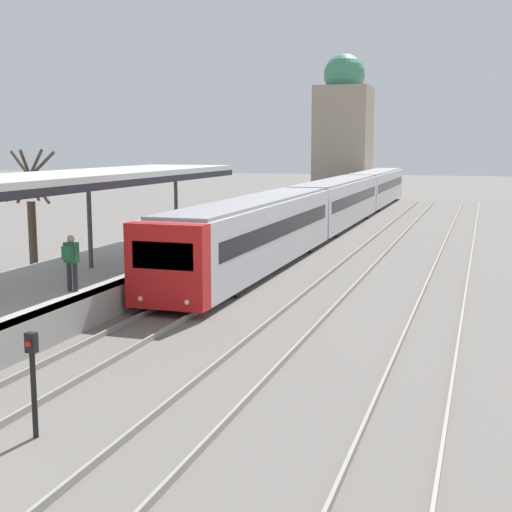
{
  "coord_description": "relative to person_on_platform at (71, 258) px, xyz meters",
  "views": [
    {
      "loc": [
        9.09,
        -6.71,
        5.2
      ],
      "look_at": [
        1.97,
        15.37,
        1.58
      ],
      "focal_mm": 50.0,
      "sensor_mm": 36.0,
      "label": 1
    }
  ],
  "objects": [
    {
      "name": "bare_tree_background",
      "position": [
        -5.13,
        5.43,
        0.42
      ],
      "size": [
        2.32,
        1.46,
        5.05
      ],
      "color": "#4C3D2D",
      "rests_on": "ground_plane"
    },
    {
      "name": "person_on_platform",
      "position": [
        0.0,
        0.0,
        0.0
      ],
      "size": [
        0.4,
        0.4,
        1.66
      ],
      "color": "#2D2D33",
      "rests_on": "station_platform"
    },
    {
      "name": "platform_canopy",
      "position": [
        -1.53,
        3.72,
        2.23
      ],
      "size": [
        4.0,
        18.14,
        3.35
      ],
      "color": "beige",
      "rests_on": "station_platform"
    },
    {
      "name": "train_near",
      "position": [
        2.36,
        26.98,
        -0.27
      ],
      "size": [
        2.58,
        51.48,
        2.99
      ],
      "color": "red",
      "rests_on": "ground_plane"
    },
    {
      "name": "signal_post_near",
      "position": [
        3.95,
        -7.53,
        -0.73
      ],
      "size": [
        0.2,
        0.21,
        1.94
      ],
      "color": "black",
      "rests_on": "ground_plane"
    },
    {
      "name": "distant_domed_building",
      "position": [
        -1.34,
        48.03,
        4.41
      ],
      "size": [
        4.87,
        4.87,
        13.4
      ],
      "color": "gray",
      "rests_on": "ground_plane"
    }
  ]
}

